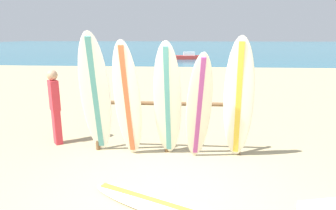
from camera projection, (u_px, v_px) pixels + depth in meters
The scene contains 11 objects.
ground_plane at pixel (165, 198), 4.38m from camera, with size 120.00×120.00×0.00m, color tan.
ocean_water at pixel (190, 46), 60.53m from camera, with size 120.00×80.00×0.01m, color teal.
surfboard_rack at pixel (167, 116), 5.91m from camera, with size 3.06×0.09×1.19m.
surfboard_leaning_far_left at pixel (95, 96), 5.62m from camera, with size 0.65×0.79×2.48m.
surfboard_leaning_left at pixel (127, 101), 5.50m from camera, with size 0.59×0.65×2.33m.
surfboard_leaning_center_left at pixel (168, 102), 5.46m from camera, with size 0.54×0.77×2.31m.
surfboard_leaning_center at pixel (199, 109), 5.36m from camera, with size 0.59×0.76×2.13m.
surfboard_leaning_center_right at pixel (238, 101), 5.38m from camera, with size 0.65×0.71×2.40m.
surfboard_lying_on_sand at pixel (164, 205), 4.12m from camera, with size 2.46×1.48×0.08m.
beachgoer_standing at pixel (55, 104), 6.34m from camera, with size 0.30×0.31×1.67m.
small_boat_offshore at pixel (189, 57), 28.55m from camera, with size 3.12×1.34×0.71m.
Camera 1 is at (0.36, -3.90, 2.41)m, focal length 30.97 mm.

